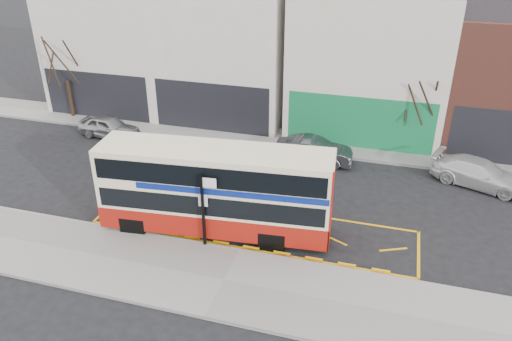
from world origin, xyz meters
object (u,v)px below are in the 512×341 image
(double_decker_bus, at_px, (216,189))
(bus_stop_post, at_px, (204,204))
(car_grey, at_px, (313,151))
(street_tree_left, at_px, (61,47))
(street_tree_right, at_px, (422,87))
(car_white, at_px, (479,173))
(car_silver, at_px, (109,127))

(double_decker_bus, height_order, bus_stop_post, double_decker_bus)
(car_grey, bearing_deg, street_tree_left, 80.06)
(car_grey, bearing_deg, bus_stop_post, 160.26)
(bus_stop_post, xyz_separation_m, street_tree_left, (-13.96, 11.17, 2.66))
(bus_stop_post, xyz_separation_m, street_tree_right, (8.04, 11.78, 1.88))
(bus_stop_post, relative_size, car_grey, 0.76)
(double_decker_bus, xyz_separation_m, car_white, (11.24, 7.50, -1.37))
(street_tree_left, bearing_deg, street_tree_right, 1.57)
(street_tree_left, bearing_deg, car_silver, -27.93)
(bus_stop_post, xyz_separation_m, car_grey, (2.77, 9.04, -1.38))
(street_tree_left, bearing_deg, double_decker_bus, -35.26)
(bus_stop_post, height_order, street_tree_left, street_tree_left)
(double_decker_bus, bearing_deg, street_tree_left, 139.15)
(car_white, bearing_deg, bus_stop_post, 147.90)
(car_grey, height_order, car_white, car_grey)
(street_tree_left, bearing_deg, bus_stop_post, -38.66)
(car_white, relative_size, street_tree_right, 0.80)
(car_silver, bearing_deg, car_white, -84.66)
(car_silver, relative_size, car_white, 0.83)
(car_grey, xyz_separation_m, street_tree_right, (5.27, 2.74, 3.26))
(car_grey, xyz_separation_m, street_tree_left, (-16.74, 2.13, 4.04))
(double_decker_bus, height_order, car_white, double_decker_bus)
(car_silver, bearing_deg, street_tree_left, 68.05)
(car_white, xyz_separation_m, street_tree_left, (-25.22, 2.39, 4.07))
(car_silver, distance_m, street_tree_left, 6.15)
(double_decker_bus, distance_m, bus_stop_post, 1.28)
(street_tree_right, bearing_deg, car_white, -42.89)
(double_decker_bus, bearing_deg, street_tree_right, 47.01)
(double_decker_bus, xyz_separation_m, car_silver, (-9.93, 7.74, -1.39))
(car_grey, xyz_separation_m, car_white, (8.49, -0.25, -0.03))
(car_grey, height_order, street_tree_right, street_tree_right)
(car_white, bearing_deg, street_tree_right, 67.05)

